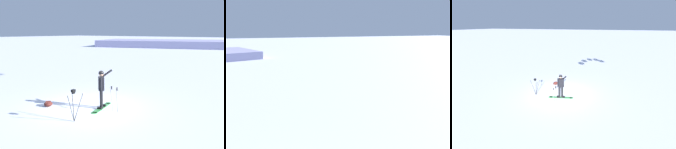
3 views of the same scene
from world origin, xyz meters
The scene contains 0 objects.
Camera 2 is at (0.07, 6.40, 6.21)m, focal length 39.09 mm.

